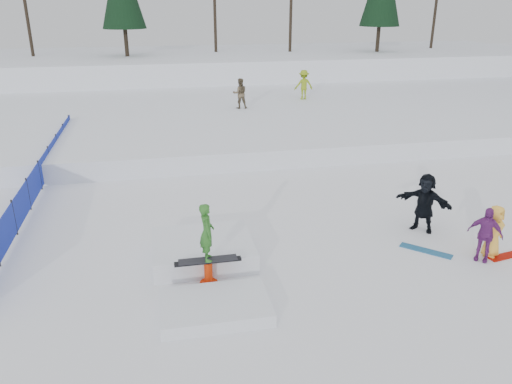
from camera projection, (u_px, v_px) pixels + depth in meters
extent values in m
plane|color=white|center=(253.00, 258.00, 13.31)|extent=(120.00, 120.00, 0.00)
cube|color=white|center=(180.00, 69.00, 40.27)|extent=(60.00, 14.00, 2.40)
cube|color=white|center=(197.00, 115.00, 27.77)|extent=(50.00, 18.00, 0.80)
cube|color=#18299F|center=(40.00, 175.00, 17.92)|extent=(0.03, 16.00, 0.95)
cylinder|color=black|center=(14.00, 217.00, 14.45)|extent=(0.05, 0.05, 1.10)
cylinder|color=black|center=(28.00, 194.00, 16.18)|extent=(0.05, 0.05, 1.10)
cylinder|color=black|center=(40.00, 175.00, 17.92)|extent=(0.05, 0.05, 1.10)
cylinder|color=black|center=(49.00, 160.00, 19.65)|extent=(0.05, 0.05, 1.10)
cylinder|color=black|center=(57.00, 146.00, 21.39)|extent=(0.05, 0.05, 1.10)
cylinder|color=black|center=(64.00, 135.00, 23.12)|extent=(0.05, 0.05, 1.10)
cylinder|color=black|center=(70.00, 126.00, 24.86)|extent=(0.05, 0.05, 1.10)
cylinder|color=black|center=(126.00, 43.00, 37.35)|extent=(0.30, 0.30, 2.00)
cylinder|color=black|center=(291.00, 0.00, 39.62)|extent=(0.24, 0.24, 8.00)
cylinder|color=black|center=(378.00, 39.00, 40.64)|extent=(0.30, 0.30, 2.00)
imported|color=brown|center=(240.00, 93.00, 27.34)|extent=(0.80, 0.63, 1.64)
imported|color=olive|center=(304.00, 85.00, 29.80)|extent=(1.14, 0.68, 1.73)
imported|color=#722878|center=(485.00, 234.00, 12.98)|extent=(0.88, 0.87, 1.50)
imported|color=yellow|center=(494.00, 231.00, 13.21)|extent=(0.84, 0.75, 1.44)
imported|color=black|center=(425.00, 203.00, 14.63)|extent=(1.50, 1.55, 1.76)
cube|color=#9B0D01|center=(510.00, 255.00, 13.45)|extent=(1.43, 0.53, 0.03)
cube|color=#1D5680|center=(426.00, 251.00, 13.68)|extent=(1.19, 1.19, 0.03)
cube|color=white|center=(203.00, 250.00, 13.19)|extent=(2.60, 2.20, 0.54)
cube|color=white|center=(215.00, 307.00, 10.95)|extent=(2.40, 1.60, 0.30)
cylinder|color=#EB3F10|center=(209.00, 283.00, 12.09)|extent=(0.44, 0.44, 0.06)
cylinder|color=#EB3F10|center=(208.00, 274.00, 11.99)|extent=(0.20, 0.20, 0.60)
cube|color=black|center=(208.00, 261.00, 11.87)|extent=(1.60, 0.16, 0.06)
cube|color=black|center=(208.00, 260.00, 11.85)|extent=(1.40, 0.28, 0.03)
imported|color=#2C6E23|center=(207.00, 232.00, 11.59)|extent=(0.34, 0.52, 1.42)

